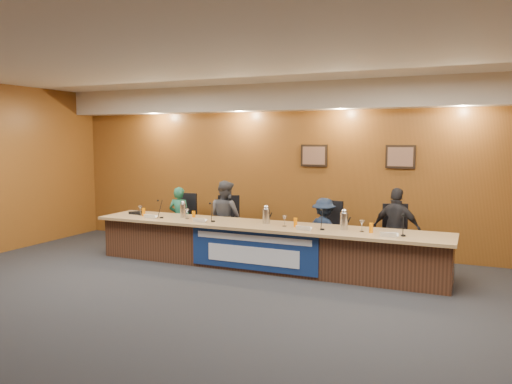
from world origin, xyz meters
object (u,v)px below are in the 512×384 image
(office_chair_c, at_px, (325,235))
(carafe_mid, at_px, (266,216))
(panelist_b, at_px, (226,217))
(office_chair_b, at_px, (228,227))
(panelist_c, at_px, (324,231))
(carafe_right, at_px, (344,221))
(dais_body, at_px, (263,247))
(carafe_left, at_px, (183,211))
(panelist_a, at_px, (180,218))
(banner, at_px, (253,250))
(panelist_d, at_px, (397,229))
(speakerphone, at_px, (137,213))
(office_chair_d, at_px, (397,241))
(office_chair_a, at_px, (182,224))

(office_chair_c, relative_size, carafe_mid, 1.94)
(panelist_b, height_order, office_chair_c, panelist_b)
(panelist_b, relative_size, office_chair_b, 2.89)
(panelist_c, xyz_separation_m, carafe_right, (0.52, -0.69, 0.31))
(carafe_right, bearing_deg, office_chair_b, 162.15)
(dais_body, xyz_separation_m, office_chair_b, (-1.06, 0.80, 0.13))
(carafe_left, xyz_separation_m, carafe_mid, (1.63, 0.01, -0.00))
(office_chair_c, xyz_separation_m, carafe_mid, (-0.81, -0.75, 0.39))
(panelist_a, relative_size, carafe_right, 4.68)
(banner, relative_size, panelist_d, 1.60)
(dais_body, bearing_deg, banner, -90.00)
(office_chair_c, xyz_separation_m, speakerphone, (-3.46, -0.77, 0.30))
(dais_body, relative_size, panelist_c, 5.22)
(banner, height_order, carafe_left, carafe_left)
(carafe_left, bearing_deg, dais_body, -1.41)
(panelist_c, xyz_separation_m, carafe_left, (-2.44, -0.66, 0.30))
(office_chair_d, bearing_deg, dais_body, -178.49)
(dais_body, xyz_separation_m, office_chair_c, (0.86, 0.80, 0.13))
(dais_body, xyz_separation_m, carafe_mid, (0.05, 0.05, 0.52))
(panelist_a, distance_m, carafe_mid, 2.25)
(dais_body, height_order, carafe_right, carafe_right)
(office_chair_b, xyz_separation_m, office_chair_d, (3.15, 0.00, 0.00))
(panelist_c, bearing_deg, panelist_b, 13.09)
(panelist_c, distance_m, panelist_d, 1.24)
(banner, relative_size, office_chair_b, 4.58)
(banner, distance_m, carafe_left, 1.72)
(panelist_c, bearing_deg, office_chair_d, -162.26)
(carafe_left, distance_m, speakerphone, 1.02)
(banner, distance_m, speakerphone, 2.67)
(office_chair_d, bearing_deg, office_chair_c, 160.49)
(office_chair_d, bearing_deg, office_chair_a, 160.49)
(panelist_d, bearing_deg, speakerphone, 19.61)
(carafe_mid, bearing_deg, speakerphone, -179.70)
(banner, height_order, panelist_d, panelist_d)
(office_chair_a, distance_m, carafe_left, 1.00)
(dais_body, height_order, panelist_c, panelist_c)
(speakerphone, bearing_deg, office_chair_a, 56.21)
(office_chair_c, xyz_separation_m, carafe_right, (0.52, -0.79, 0.40))
(panelist_c, bearing_deg, panelist_a, 13.09)
(dais_body, relative_size, carafe_mid, 24.27)
(carafe_left, bearing_deg, office_chair_a, 123.46)
(office_chair_b, distance_m, office_chair_d, 3.15)
(banner, distance_m, panelist_a, 2.38)
(banner, relative_size, office_chair_d, 4.58)
(office_chair_d, xyz_separation_m, speakerphone, (-4.69, -0.77, 0.30))
(banner, bearing_deg, panelist_a, 151.81)
(office_chair_b, height_order, carafe_mid, carafe_mid)
(panelist_b, distance_m, panelist_c, 1.92)
(speakerphone, bearing_deg, banner, -9.82)
(panelist_c, xyz_separation_m, speakerphone, (-3.46, -0.67, 0.20))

